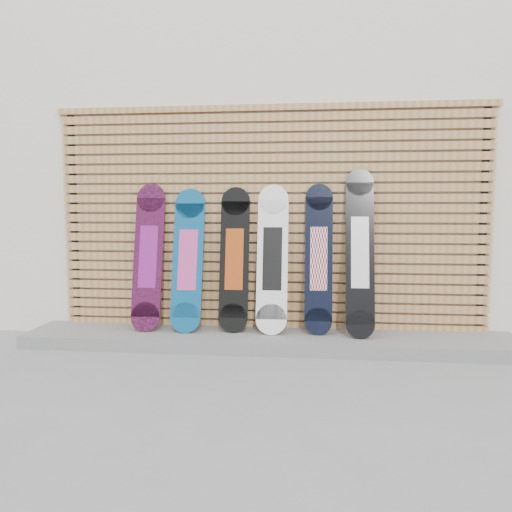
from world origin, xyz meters
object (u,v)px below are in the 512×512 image
Objects in this scene: snowboard_1 at (188,260)px; snowboard_5 at (360,252)px; snowboard_0 at (148,257)px; snowboard_3 at (272,259)px; snowboard_4 at (319,259)px; snowboard_2 at (234,259)px.

snowboard_5 is at bearing -0.72° from snowboard_1.
snowboard_0 is 2.03m from snowboard_5.
snowboard_3 is 0.82m from snowboard_5.
snowboard_3 is 0.44m from snowboard_4.
snowboard_0 reaches higher than snowboard_2.
snowboard_0 is 1.01× the size of snowboard_3.
snowboard_2 is at bearing 176.44° from snowboard_3.
snowboard_5 is at bearing -2.53° from snowboard_2.
snowboard_1 is at bearing -178.73° from snowboard_4.
snowboard_0 is at bearing -178.25° from snowboard_2.
snowboard_0 is at bearing 179.10° from snowboard_1.
snowboard_5 is (1.18, -0.05, 0.08)m from snowboard_2.
snowboard_4 is at bearing 0.75° from snowboard_0.
snowboard_1 is at bearing -175.93° from snowboard_2.
snowboard_1 is (0.39, -0.01, -0.03)m from snowboard_0.
snowboard_4 is (0.44, 0.02, 0.00)m from snowboard_3.
snowboard_5 reaches higher than snowboard_0.
snowboard_3 is (1.21, 0.00, -0.01)m from snowboard_0.
snowboard_1 is 0.97× the size of snowboard_4.
snowboard_1 is 0.99× the size of snowboard_2.
snowboard_5 is at bearing -2.07° from snowboard_3.
snowboard_4 is (1.65, 0.02, -0.00)m from snowboard_0.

